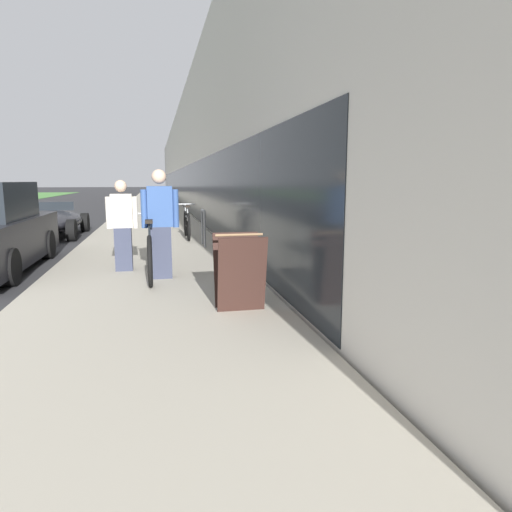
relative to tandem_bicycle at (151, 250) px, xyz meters
The scene contains 9 objects.
sidewalk_slab 19.65m from the tandem_bicycle, 90.11° to the left, with size 3.34×70.00×0.13m.
storefront_facade 28.55m from the tandem_bicycle, 76.45° to the left, with size 10.01×70.00×6.14m.
tandem_bicycle is the anchor object (origin of this frame).
person_rider 0.58m from the tandem_bicycle, 63.10° to the right, with size 0.57×0.22×1.67m.
person_bystander 0.71m from the tandem_bicycle, 137.75° to the left, with size 0.51×0.20×1.52m.
bike_rack_hoop 3.29m from the tandem_bicycle, 69.13° to the left, with size 0.05×0.60×0.84m.
cruiser_bike_nearest 4.59m from the tandem_bicycle, 78.85° to the left, with size 0.52×1.80×0.89m.
sandwich_board_sign 2.52m from the tandem_bicycle, 65.60° to the right, with size 0.56×0.56×0.90m.
vintage_roadster_curbside 7.44m from the tandem_bicycle, 112.96° to the left, with size 1.73×4.22×1.00m.
Camera 1 is at (5.71, -6.13, 1.65)m, focal length 32.00 mm.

